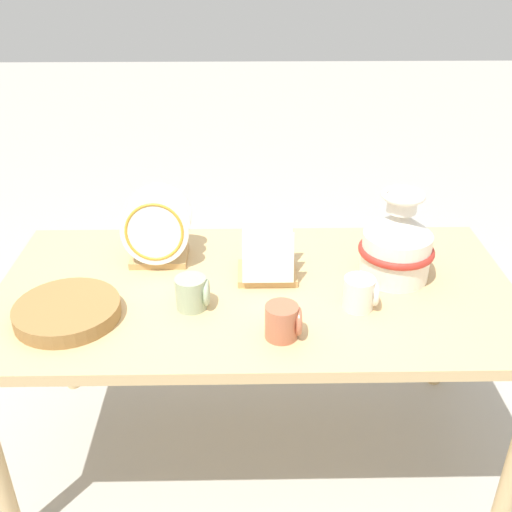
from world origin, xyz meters
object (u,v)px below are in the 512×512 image
Objects in this scene: ceramic_vase at (397,242)px; mug_sage_glaze at (193,293)px; dish_rack_round_plates at (157,235)px; wicker_charger_stack at (67,311)px; mug_terracotta_glaze at (283,321)px; dish_rack_square_plates at (267,261)px; mug_cream_glaze at (360,293)px.

ceramic_vase reaches higher than mug_sage_glaze.
dish_rack_round_plates reaches higher than wicker_charger_stack.
dish_rack_round_plates is 0.58m from mug_terracotta_glaze.
dish_rack_square_plates is 1.88× the size of mug_sage_glaze.
mug_cream_glaze is at bearing 2.67° from wicker_charger_stack.
mug_cream_glaze and mug_sage_glaze have the same top height.
ceramic_vase is at bearing 12.45° from wicker_charger_stack.
wicker_charger_stack is 0.84m from mug_cream_glaze.
dish_rack_round_plates is at bearing 171.64° from ceramic_vase.
mug_cream_glaze is (0.26, -0.18, -0.01)m from dish_rack_square_plates.
wicker_charger_stack is at bearing -172.01° from mug_sage_glaze.
mug_sage_glaze is at bearing -64.30° from dish_rack_round_plates.
dish_rack_round_plates is at bearing 132.44° from mug_terracotta_glaze.
mug_sage_glaze is (0.13, -0.28, -0.05)m from dish_rack_round_plates.
dish_rack_round_plates is at bearing 163.44° from dish_rack_square_plates.
mug_terracotta_glaze is at bearing -149.44° from mug_cream_glaze.
ceramic_vase reaches higher than mug_cream_glaze.
dish_rack_round_plates is 0.68m from mug_cream_glaze.
mug_cream_glaze is (0.84, 0.04, 0.03)m from wicker_charger_stack.
ceramic_vase is 2.93× the size of mug_cream_glaze.
dish_rack_square_plates is (-0.40, 0.01, -0.07)m from ceramic_vase.
mug_cream_glaze and mug_terracotta_glaze have the same top height.
mug_cream_glaze is at bearing -34.65° from dish_rack_square_plates.
mug_sage_glaze is (-0.62, -0.17, -0.07)m from ceramic_vase.
dish_rack_square_plates is 1.88× the size of mug_cream_glaze.
dish_rack_square_plates is 0.62× the size of wicker_charger_stack.
mug_cream_glaze is at bearing -24.94° from dish_rack_round_plates.
dish_rack_square_plates is (0.35, -0.11, -0.04)m from dish_rack_round_plates.
wicker_charger_stack is (-0.22, -0.33, -0.07)m from dish_rack_round_plates.
ceramic_vase is at bearing -8.36° from dish_rack_round_plates.
dish_rack_square_plates is 0.32m from mug_terracotta_glaze.
dish_rack_round_plates is 2.44× the size of mug_terracotta_glaze.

